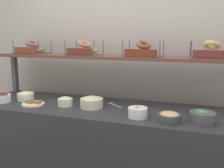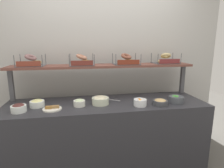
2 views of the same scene
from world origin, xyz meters
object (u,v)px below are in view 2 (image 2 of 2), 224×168
at_px(bowl_hummus, 160,102).
at_px(bowl_egg_salad, 37,103).
at_px(serving_spoon_near_plate, 111,100).
at_px(bagel_basket_poppy, 31,62).
at_px(bagel_basket_cinnamon_raisin, 126,61).
at_px(bagel_basket_everything, 82,62).
at_px(serving_plate_white, 52,108).
at_px(bowl_scallion_spread, 79,103).
at_px(bowl_potato_salad, 100,100).
at_px(bowl_chocolate_spread, 19,108).
at_px(bowl_veggie_mix, 176,99).
at_px(bagel_basket_plain, 166,60).
at_px(bowl_fruit_salad, 140,102).

bearing_deg(bowl_hummus, bowl_egg_salad, 172.37).
bearing_deg(serving_spoon_near_plate, bagel_basket_poppy, 169.44).
bearing_deg(bagel_basket_cinnamon_raisin, bagel_basket_poppy, 179.34).
height_order(serving_spoon_near_plate, bagel_basket_everything, bagel_basket_everything).
relative_size(serving_plate_white, bagel_basket_everything, 0.65).
bearing_deg(bowl_scallion_spread, bowl_potato_salad, 6.11).
height_order(bowl_chocolate_spread, bowl_egg_salad, bowl_chocolate_spread).
distance_m(bowl_potato_salad, bagel_basket_everything, 0.55).
bearing_deg(bowl_veggie_mix, bowl_chocolate_spread, -179.86).
xyz_separation_m(bowl_hummus, bowl_chocolate_spread, (-1.55, 0.05, 0.01)).
bearing_deg(bagel_basket_cinnamon_raisin, serving_spoon_near_plate, -144.04).
relative_size(serving_spoon_near_plate, bagel_basket_plain, 0.47).
xyz_separation_m(bowl_egg_salad, bagel_basket_cinnamon_raisin, (1.09, 0.26, 0.43)).
bearing_deg(bowl_potato_salad, serving_spoon_near_plate, 40.96).
relative_size(bagel_basket_everything, bagel_basket_cinnamon_raisin, 0.92).
height_order(serving_plate_white, bagel_basket_plain, bagel_basket_plain).
height_order(bowl_egg_salad, bowl_scallion_spread, bowl_egg_salad).
bearing_deg(serving_spoon_near_plate, serving_plate_white, -161.94).
height_order(bowl_hummus, serving_plate_white, bowl_hummus).
height_order(bowl_chocolate_spread, serving_plate_white, bowl_chocolate_spread).
xyz_separation_m(bowl_hummus, serving_spoon_near_plate, (-0.53, 0.28, -0.03)).
bearing_deg(bagel_basket_plain, bowl_potato_salad, -161.09).
bearing_deg(bagel_basket_plain, bowl_scallion_spread, -163.60).
xyz_separation_m(bowl_hummus, bagel_basket_cinnamon_raisin, (-0.30, 0.45, 0.44)).
height_order(bowl_egg_salad, serving_spoon_near_plate, bowl_egg_salad).
relative_size(bowl_scallion_spread, bagel_basket_cinnamon_raisin, 0.39).
xyz_separation_m(bowl_potato_salad, bowl_chocolate_spread, (-0.87, -0.10, -0.01)).
bearing_deg(bowl_egg_salad, bowl_chocolate_spread, -137.79).
bearing_deg(bagel_basket_cinnamon_raisin, bowl_scallion_spread, -152.62).
xyz_separation_m(serving_plate_white, bagel_basket_plain, (1.48, 0.42, 0.46)).
distance_m(bowl_scallion_spread, bagel_basket_poppy, 0.79).
xyz_separation_m(bagel_basket_everything, bagel_basket_cinnamon_raisin, (0.58, 0.01, -0.00)).
relative_size(bowl_potato_salad, bagel_basket_plain, 0.59).
height_order(bowl_veggie_mix, bagel_basket_cinnamon_raisin, bagel_basket_cinnamon_raisin).
height_order(serving_plate_white, bagel_basket_cinnamon_raisin, bagel_basket_cinnamon_raisin).
relative_size(serving_spoon_near_plate, bagel_basket_poppy, 0.50).
xyz_separation_m(bowl_hummus, bagel_basket_poppy, (-1.48, 0.46, 0.44)).
distance_m(bowl_fruit_salad, serving_plate_white, 0.98).
height_order(bowl_fruit_salad, serving_spoon_near_plate, bowl_fruit_salad).
height_order(bowl_scallion_spread, serving_plate_white, bowl_scallion_spread).
distance_m(bowl_veggie_mix, bagel_basket_everything, 1.25).
height_order(bowl_veggie_mix, bagel_basket_plain, bagel_basket_plain).
bearing_deg(serving_plate_white, bowl_veggie_mix, -0.33).
bearing_deg(bowl_scallion_spread, bowl_chocolate_spread, -172.84).
xyz_separation_m(bowl_hummus, bowl_scallion_spread, (-0.92, 0.12, 0.01)).
xyz_separation_m(bowl_fruit_salad, bagel_basket_cinnamon_raisin, (-0.06, 0.43, 0.44)).
relative_size(bowl_hummus, bowl_potato_salad, 0.87).
relative_size(bowl_hummus, serving_plate_white, 0.86).
bearing_deg(bagel_basket_cinnamon_raisin, bowl_hummus, -56.15).
relative_size(bowl_egg_salad, bagel_basket_plain, 0.47).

